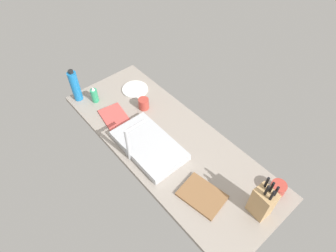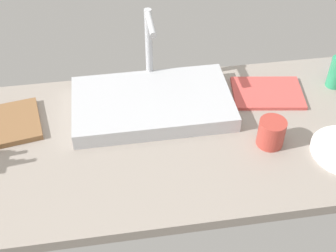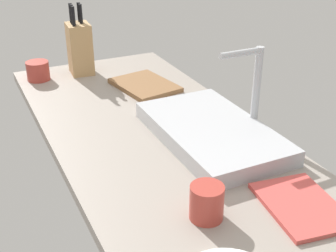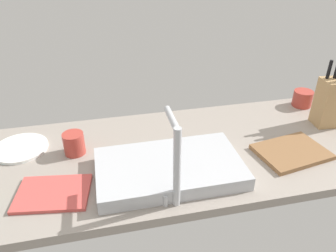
% 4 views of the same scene
% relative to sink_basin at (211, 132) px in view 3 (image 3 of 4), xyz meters
% --- Properties ---
extents(countertop_slab, '(1.71, 0.66, 0.04)m').
position_rel_sink_basin_xyz_m(countertop_slab, '(-0.03, -0.13, -0.04)').
color(countertop_slab, gray).
rests_on(countertop_slab, ground).
extents(sink_basin, '(0.51, 0.29, 0.05)m').
position_rel_sink_basin_xyz_m(sink_basin, '(0.00, 0.00, 0.00)').
color(sink_basin, '#B7BABF').
rests_on(sink_basin, countertop_slab).
extents(faucet, '(0.06, 0.15, 0.28)m').
position_rel_sink_basin_xyz_m(faucet, '(0.01, 0.13, 0.14)').
color(faucet, '#B7BABF').
rests_on(faucet, countertop_slab).
extents(knife_block, '(0.12, 0.10, 0.29)m').
position_rel_sink_basin_xyz_m(knife_block, '(-0.76, -0.19, 0.08)').
color(knife_block, tan).
rests_on(knife_block, countertop_slab).
extents(cutting_board, '(0.29, 0.23, 0.02)m').
position_rel_sink_basin_xyz_m(cutting_board, '(-0.49, -0.02, -0.02)').
color(cutting_board, brown).
rests_on(cutting_board, countertop_slab).
extents(dish_towel, '(0.25, 0.20, 0.01)m').
position_rel_sink_basin_xyz_m(dish_towel, '(0.39, 0.02, -0.02)').
color(dish_towel, '#CC4C47').
rests_on(dish_towel, countertop_slab).
extents(coffee_mug, '(0.09, 0.09, 0.08)m').
position_rel_sink_basin_xyz_m(coffee_mug, '(-0.75, -0.38, 0.01)').
color(coffee_mug, '#B23D33').
rests_on(coffee_mug, countertop_slab).
extents(ceramic_cup, '(0.08, 0.08, 0.09)m').
position_rel_sink_basin_xyz_m(ceramic_cup, '(0.33, -0.21, 0.02)').
color(ceramic_cup, '#B23D33').
rests_on(ceramic_cup, countertop_slab).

